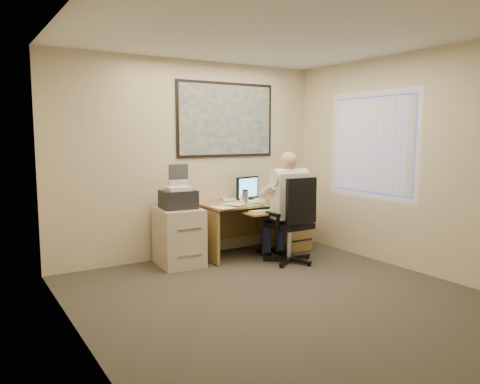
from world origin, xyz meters
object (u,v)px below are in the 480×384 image
filing_cabinet (179,231)px  desk (272,220)px  office_chair (292,238)px  person (288,207)px

filing_cabinet → desk: bearing=5.1°
filing_cabinet → office_chair: (1.30, -0.70, -0.11)m
office_chair → desk: bearing=74.8°
filing_cabinet → person: person is taller
desk → office_chair: size_ratio=1.39×
office_chair → person: person is taller
office_chair → person: size_ratio=0.78×
desk → office_chair: 0.76m
desk → filing_cabinet: bearing=-179.0°
filing_cabinet → person: (1.30, -0.62, 0.29)m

